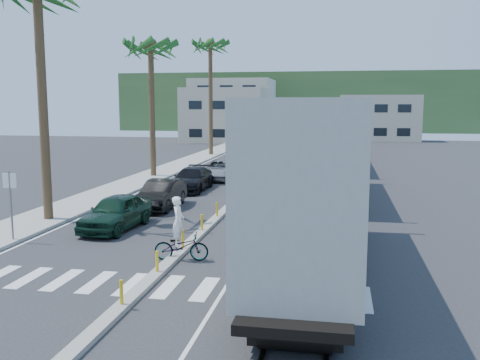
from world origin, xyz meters
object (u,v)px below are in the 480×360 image
Objects in this scene: street_sign at (10,196)px; car_second at (161,194)px; car_lead at (116,212)px; cyclist at (181,240)px.

street_sign is 9.04m from car_second.
car_second is (3.67, 8.17, -1.19)m from street_sign.
car_lead is (3.25, 3.03, -1.17)m from street_sign.
car_lead is at bearing 43.00° from street_sign.
street_sign is 7.74m from cyclist.
car_second is at bearing 89.74° from car_lead.
street_sign reaches higher than car_lead.
street_sign is 0.62× the size of car_lead.
cyclist is at bearing -39.51° from car_lead.
car_second is 10.09m from cyclist.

